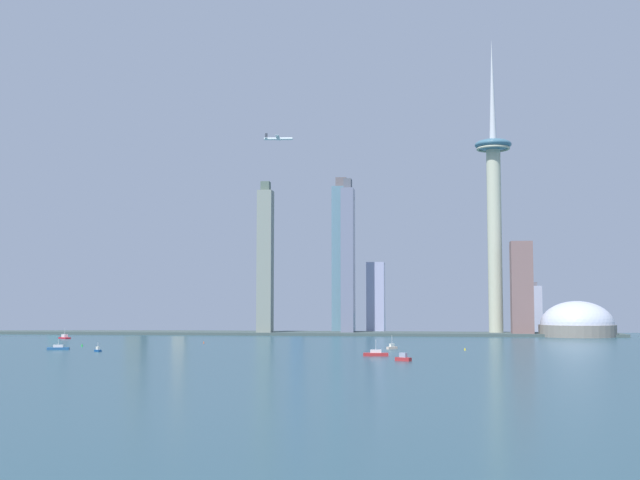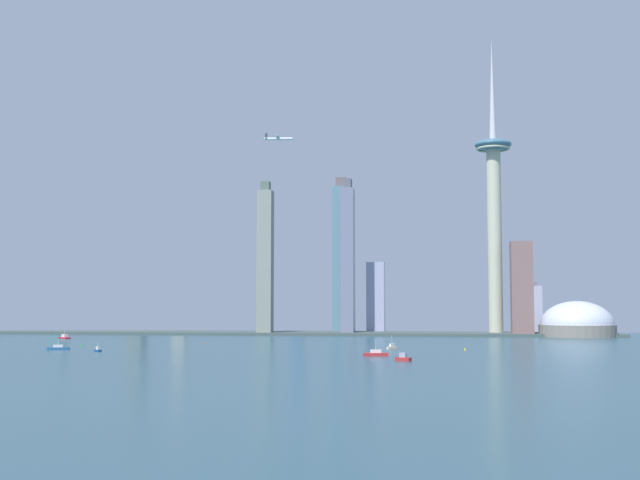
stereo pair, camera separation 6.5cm
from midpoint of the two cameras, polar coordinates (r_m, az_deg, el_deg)
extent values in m
plane|color=#2A4E5B|center=(475.61, -12.56, -8.62)|extent=(6000.00, 6000.00, 0.00)
cube|color=#415150|center=(951.96, -2.13, -6.48)|extent=(737.65, 74.07, 3.08)
cylinder|color=beige|center=(954.52, 12.03, 0.06)|extent=(16.08, 16.08, 217.52)
ellipsoid|color=#406E84|center=(968.95, 11.93, 6.48)|extent=(41.92, 41.92, 13.16)
torus|color=beige|center=(968.10, 11.93, 6.22)|extent=(38.27, 38.27, 2.63)
cone|color=silver|center=(983.30, 11.87, 10.22)|extent=(8.04, 8.04, 117.38)
cylinder|color=gray|center=(930.83, 17.43, -6.03)|extent=(81.17, 81.17, 12.82)
ellipsoid|color=silver|center=(930.66, 17.42, -5.63)|extent=(77.11, 77.11, 51.04)
cube|color=slate|center=(985.70, 1.51, -1.39)|extent=(20.98, 27.04, 175.72)
cube|color=#60575B|center=(995.06, 1.50, 3.99)|extent=(12.59, 16.22, 11.27)
cube|color=slate|center=(945.60, 1.96, -1.49)|extent=(14.20, 25.51, 168.30)
cube|color=#545864|center=(954.44, 1.95, 3.91)|extent=(8.52, 15.30, 11.36)
cube|color=#B2B4CD|center=(1037.94, 14.42, -4.69)|extent=(24.95, 24.84, 57.03)
cube|color=#5E5A62|center=(1038.18, 14.39, -2.99)|extent=(14.97, 14.91, 4.54)
cube|color=#A8ACD2|center=(985.06, 3.90, -4.03)|extent=(21.08, 24.52, 84.73)
cube|color=#5B75A6|center=(1044.72, -1.58, -1.60)|extent=(14.95, 13.67, 174.60)
cube|color=slate|center=(1072.24, -17.68, -4.95)|extent=(15.94, 20.62, 43.96)
cube|color=beige|center=(1057.57, -9.69, -4.11)|extent=(16.12, 12.09, 80.89)
cube|color=#555A64|center=(1058.69, -9.65, -1.73)|extent=(9.67, 7.25, 7.03)
cube|color=gray|center=(937.68, -3.82, -1.56)|extent=(16.66, 17.78, 164.78)
cube|color=#526459|center=(946.11, -3.79, 3.74)|extent=(10.00, 10.67, 10.37)
cube|color=#7E5F5C|center=(924.93, 13.83, -3.30)|extent=(23.21, 20.95, 103.60)
cube|color=slate|center=(1073.48, -12.57, -3.65)|extent=(20.31, 26.01, 96.75)
cube|color=#AE2A2D|center=(516.68, 5.80, -8.23)|extent=(10.60, 8.42, 2.23)
cube|color=#979EB4|center=(516.51, 5.80, -7.95)|extent=(5.13, 4.45, 2.85)
cube|color=#A9272A|center=(563.55, 3.90, -7.93)|extent=(17.26, 5.68, 2.16)
cube|color=silver|center=(563.42, 3.90, -7.71)|extent=(7.66, 3.74, 2.13)
cylinder|color=silver|center=(563.19, 3.90, -7.27)|extent=(0.24, 0.24, 6.65)
cube|color=navy|center=(635.12, -15.17, -7.42)|extent=(6.66, 5.93, 1.47)
cube|color=silver|center=(635.02, -15.16, -7.26)|extent=(3.33, 3.14, 2.26)
cylinder|color=silver|center=(634.89, -15.16, -7.01)|extent=(0.24, 0.24, 3.17)
cube|color=red|center=(879.18, -17.31, -6.51)|extent=(16.29, 15.02, 1.36)
cube|color=silver|center=(879.10, -17.30, -6.37)|extent=(8.11, 7.72, 2.96)
cylinder|color=silver|center=(878.94, -17.30, -6.07)|extent=(0.24, 0.24, 6.27)
cube|color=beige|center=(650.13, 5.02, -7.47)|extent=(8.53, 8.93, 1.87)
cube|color=silver|center=(650.02, 5.02, -7.28)|extent=(4.27, 4.41, 2.40)
cylinder|color=silver|center=(649.81, 5.02, -6.88)|extent=(0.24, 0.24, 6.72)
cube|color=#215287|center=(669.86, -17.71, -7.19)|extent=(17.06, 9.37, 1.85)
cube|color=silver|center=(669.76, -17.71, -7.03)|extent=(7.87, 5.31, 1.94)
cylinder|color=silver|center=(669.62, -17.70, -6.77)|extent=(0.24, 0.24, 4.02)
cone|color=yellow|center=(641.65, 10.03, -7.45)|extent=(1.48, 1.48, 2.06)
cone|color=green|center=(715.22, -16.19, -7.01)|extent=(1.52, 1.52, 2.45)
cone|color=#E54C19|center=(748.50, -8.07, -7.03)|extent=(1.05, 1.05, 2.12)
cylinder|color=white|center=(942.15, -2.94, 7.03)|extent=(31.90, 6.21, 2.91)
sphere|color=white|center=(940.97, -1.97, 7.04)|extent=(2.91, 2.91, 2.91)
cube|color=white|center=(942.41, -2.94, 7.11)|extent=(6.96, 28.87, 0.50)
cube|color=white|center=(943.42, -3.75, 7.05)|extent=(3.82, 10.25, 0.40)
cube|color=#2D333D|center=(944.13, -3.75, 7.25)|extent=(2.83, 0.79, 5.00)
camera|label=1|loc=(0.03, -90.00, 0.00)|focal=46.10mm
camera|label=2|loc=(0.03, 90.00, 0.00)|focal=46.10mm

